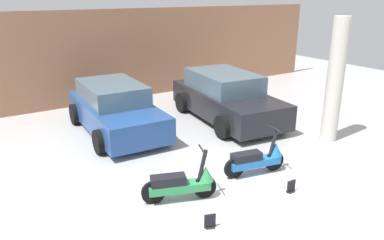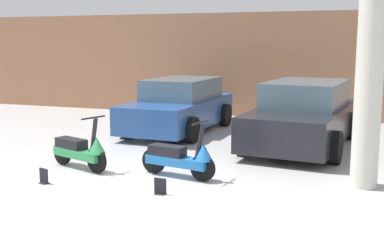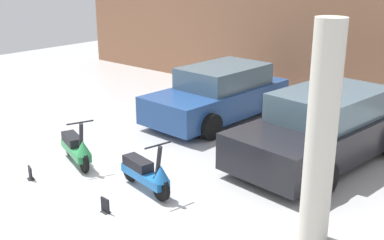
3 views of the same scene
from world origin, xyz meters
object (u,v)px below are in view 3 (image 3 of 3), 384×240
Objects in this scene: scooter_front_left at (76,147)px; support_column_side at (321,137)px; car_rear_left at (219,94)px; scooter_front_right at (146,173)px; placard_near_left_scooter at (30,174)px; car_rear_center at (323,128)px; placard_near_right_scooter at (105,206)px.

support_column_side is at bearing 25.71° from scooter_front_left.
scooter_front_right is at bearing 23.58° from car_rear_left.
support_column_side is (5.09, 1.59, 1.53)m from placard_near_left_scooter.
car_rear_left is 3.46m from car_rear_center.
car_rear_center is (3.36, -0.84, 0.04)m from car_rear_left.
scooter_front_left is at bearing -173.71° from support_column_side.
placard_near_right_scooter is at bearing -77.19° from scooter_front_right.
placard_near_right_scooter is (2.01, -0.93, -0.25)m from scooter_front_left.
scooter_front_left is 0.31× the size of car_rear_center.
placard_near_left_scooter is 1.00× the size of placard_near_right_scooter.
placard_near_left_scooter is (-0.08, -1.04, -0.25)m from scooter_front_left.
scooter_front_right is (1.98, 0.07, -0.00)m from scooter_front_left.
car_rear_left is at bearing 85.46° from placard_near_left_scooter.
placard_near_right_scooter is 3.69m from support_column_side.
scooter_front_left is 1.07m from placard_near_left_scooter.
placard_near_left_scooter and placard_near_right_scooter have the same top height.
placard_near_left_scooter is at bearing -74.92° from scooter_front_left.
car_rear_center is (1.73, 3.41, 0.34)m from scooter_front_right.
car_rear_left is 5.53m from placard_near_right_scooter.
support_column_side is (1.31, -2.93, 0.94)m from car_rear_center.
car_rear_left is at bearing 104.82° from scooter_front_left.
placard_near_right_scooter is at bearing 20.19° from car_rear_left.
car_rear_center reaches higher than car_rear_left.
car_rear_center is 3.34m from support_column_side.
scooter_front_left reaches higher than placard_near_left_scooter.
scooter_front_left is at bearing 85.66° from placard_near_left_scooter.
scooter_front_right reaches higher than placard_near_left_scooter.
car_rear_center reaches higher than placard_near_left_scooter.
scooter_front_left is 2.23m from placard_near_right_scooter.
scooter_front_right is at bearing -20.50° from car_rear_center.
scooter_front_right is at bearing 28.30° from placard_near_left_scooter.
support_column_side reaches higher than car_rear_center.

